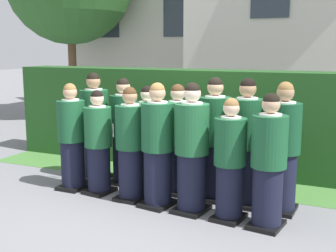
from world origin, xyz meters
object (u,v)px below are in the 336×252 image
at_px(student_front_row_4, 192,151).
at_px(student_rear_row_5, 246,146).
at_px(student_front_row_3, 158,148).
at_px(student_rear_row_2, 148,140).
at_px(student_front_row_2, 131,147).
at_px(student_rear_row_1, 124,134).
at_px(student_front_row_6, 269,165).
at_px(student_rear_row_6, 283,151).
at_px(student_front_row_1, 98,145).
at_px(student_rear_row_3, 178,142).
at_px(student_front_row_0, 72,139).
at_px(student_front_row_5, 230,163).
at_px(student_rear_row_4, 214,142).
at_px(student_rear_row_0, 95,129).

bearing_deg(student_front_row_4, student_rear_row_5, 43.11).
height_order(student_front_row_3, student_rear_row_2, student_front_row_3).
height_order(student_front_row_2, student_rear_row_2, student_front_row_2).
height_order(student_front_row_2, student_rear_row_1, student_rear_row_1).
relative_size(student_front_row_3, student_rear_row_1, 1.01).
bearing_deg(student_rear_row_1, student_front_row_4, -27.02).
bearing_deg(student_rear_row_1, student_rear_row_2, -11.51).
distance_m(student_front_row_6, student_rear_row_6, 0.61).
relative_size(student_front_row_1, student_front_row_4, 0.90).
bearing_deg(student_rear_row_3, student_front_row_0, -163.48).
bearing_deg(student_front_row_2, student_rear_row_6, 11.17).
bearing_deg(student_front_row_6, student_rear_row_5, 124.18).
xyz_separation_m(student_front_row_2, student_front_row_3, (0.46, -0.08, 0.04)).
relative_size(student_front_row_5, student_front_row_6, 0.95).
height_order(student_front_row_2, student_front_row_4, student_front_row_4).
height_order(student_rear_row_1, student_rear_row_3, student_rear_row_1).
distance_m(student_front_row_4, student_rear_row_3, 0.76).
xyz_separation_m(student_front_row_6, student_rear_row_1, (-2.43, 0.83, 0.03)).
bearing_deg(student_front_row_3, student_front_row_5, -4.32).
bearing_deg(student_front_row_6, student_rear_row_6, 84.72).
height_order(student_front_row_4, student_rear_row_5, student_rear_row_5).
height_order(student_front_row_2, student_rear_row_4, student_rear_row_4).
bearing_deg(student_front_row_3, student_front_row_0, 174.67).
height_order(student_rear_row_5, student_rear_row_6, student_rear_row_5).
distance_m(student_front_row_3, student_rear_row_5, 1.19).
xyz_separation_m(student_front_row_1, student_rear_row_6, (2.58, 0.36, 0.09)).
xyz_separation_m(student_rear_row_3, student_rear_row_6, (1.52, -0.11, 0.05)).
bearing_deg(student_rear_row_4, student_rear_row_1, 175.09).
distance_m(student_front_row_3, student_rear_row_0, 1.64).
relative_size(student_front_row_3, student_front_row_6, 1.04).
height_order(student_front_row_5, student_rear_row_2, student_rear_row_2).
xyz_separation_m(student_rear_row_4, student_rear_row_5, (0.46, -0.06, 0.00)).
distance_m(student_rear_row_3, student_rear_row_6, 1.53).
bearing_deg(student_front_row_0, student_rear_row_2, 24.60).
distance_m(student_front_row_4, student_rear_row_1, 1.59).
bearing_deg(student_front_row_1, student_front_row_0, 178.36).
xyz_separation_m(student_front_row_5, student_rear_row_5, (0.04, 0.60, 0.10)).
distance_m(student_rear_row_2, student_rear_row_4, 1.07).
distance_m(student_front_row_6, student_rear_row_1, 2.57).
height_order(student_front_row_0, student_rear_row_0, student_rear_row_0).
xyz_separation_m(student_front_row_3, student_rear_row_4, (0.60, 0.58, 0.03)).
xyz_separation_m(student_rear_row_0, student_rear_row_5, (2.54, -0.19, -0.00)).
distance_m(student_front_row_1, student_front_row_6, 2.54).
bearing_deg(student_rear_row_6, student_rear_row_2, 176.23).
distance_m(student_front_row_4, student_rear_row_6, 1.17).
height_order(student_front_row_2, student_front_row_5, student_front_row_2).
distance_m(student_rear_row_3, student_rear_row_5, 1.04).
relative_size(student_front_row_0, student_front_row_6, 1.00).
distance_m(student_front_row_5, student_rear_row_5, 0.61).
xyz_separation_m(student_front_row_4, student_front_row_6, (1.01, -0.11, -0.04)).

